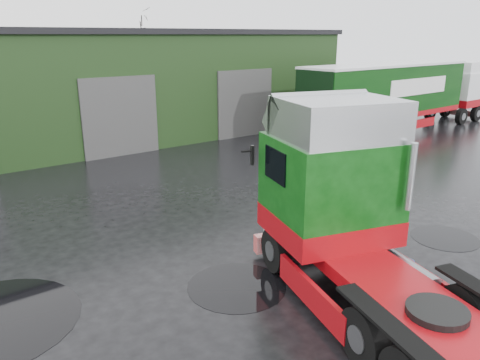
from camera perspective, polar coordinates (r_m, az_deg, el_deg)
name	(u,v)px	position (r m, az deg, el deg)	size (l,w,h in m)	color
ground	(269,269)	(12.73, 3.56, -10.72)	(100.00, 100.00, 0.00)	black
warehouse	(78,84)	(30.11, -19.19, 10.98)	(32.40, 12.40, 6.30)	black
hero_tractor	(382,217)	(10.27, 16.91, -4.40)	(3.15, 7.43, 4.62)	#0C460F
lorry_right	(386,100)	(30.24, 17.32, 9.33)	(2.88, 16.67, 4.38)	silver
wash_bucket	(407,266)	(13.24, 19.70, -9.84)	(0.34, 0.34, 0.32)	#0723AA
tree_back_b	(130,62)	(42.28, -13.21, 13.83)	(4.40, 4.40, 7.50)	black
puddle_0	(237,286)	(11.89, -0.41, -12.84)	(2.46, 2.46, 0.01)	black
puddle_1	(338,229)	(15.44, 11.84, -5.84)	(1.86, 1.86, 0.01)	black
puddle_3	(445,238)	(15.79, 23.70, -6.47)	(2.01, 2.01, 0.01)	black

